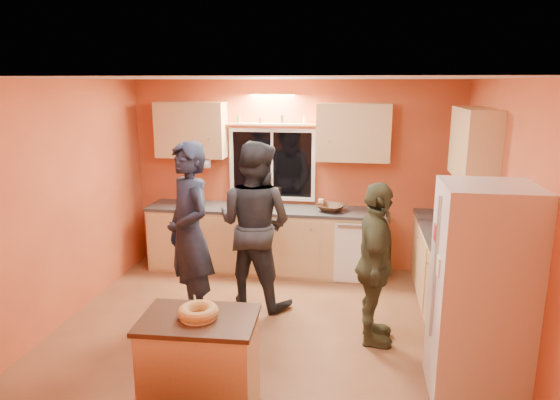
% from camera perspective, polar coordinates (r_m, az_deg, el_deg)
% --- Properties ---
extents(ground, '(4.50, 4.50, 0.00)m').
position_cam_1_polar(ground, '(5.47, -1.28, -14.64)').
color(ground, brown).
rests_on(ground, ground).
extents(room_shell, '(4.54, 4.04, 2.61)m').
position_cam_1_polar(room_shell, '(5.30, 0.69, 3.05)').
color(room_shell, '#D56236').
rests_on(room_shell, ground).
extents(back_counter, '(4.23, 0.62, 0.90)m').
position_cam_1_polar(back_counter, '(6.84, 1.33, -4.66)').
color(back_counter, tan).
rests_on(back_counter, ground).
extents(right_counter, '(0.62, 1.84, 0.90)m').
position_cam_1_polar(right_counter, '(5.76, 19.34, -8.97)').
color(right_counter, tan).
rests_on(right_counter, ground).
extents(refrigerator, '(0.72, 0.70, 1.80)m').
position_cam_1_polar(refrigerator, '(4.41, 21.97, -9.88)').
color(refrigerator, silver).
rests_on(refrigerator, ground).
extents(island, '(0.90, 0.63, 0.84)m').
position_cam_1_polar(island, '(4.10, -9.08, -18.31)').
color(island, tan).
rests_on(island, ground).
extents(bundt_pastry, '(0.31, 0.31, 0.09)m').
position_cam_1_polar(bundt_pastry, '(3.88, -9.33, -12.51)').
color(bundt_pastry, tan).
rests_on(bundt_pastry, island).
extents(person_left, '(0.83, 0.85, 1.98)m').
position_cam_1_polar(person_left, '(5.41, -10.32, -3.84)').
color(person_left, black).
rests_on(person_left, ground).
extents(person_center, '(1.12, 0.99, 1.93)m').
position_cam_1_polar(person_center, '(5.75, -2.90, -2.82)').
color(person_center, black).
rests_on(person_center, ground).
extents(person_right, '(0.41, 0.97, 1.64)m').
position_cam_1_polar(person_right, '(5.01, 10.83, -7.27)').
color(person_right, '#3B3E27').
rests_on(person_right, ground).
extents(mixing_bowl, '(0.48, 0.48, 0.09)m').
position_cam_1_polar(mixing_bowl, '(6.62, 5.85, -0.89)').
color(mixing_bowl, black).
rests_on(mixing_bowl, back_counter).
extents(utensil_crock, '(0.14, 0.14, 0.17)m').
position_cam_1_polar(utensil_crock, '(6.76, -1.09, -0.18)').
color(utensil_crock, beige).
rests_on(utensil_crock, back_counter).
extents(potted_plant, '(0.35, 0.33, 0.33)m').
position_cam_1_polar(potted_plant, '(4.84, 22.33, -5.77)').
color(potted_plant, gray).
rests_on(potted_plant, right_counter).
extents(red_box, '(0.18, 0.14, 0.07)m').
position_cam_1_polar(red_box, '(6.00, 18.88, -3.16)').
color(red_box, red).
rests_on(red_box, right_counter).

